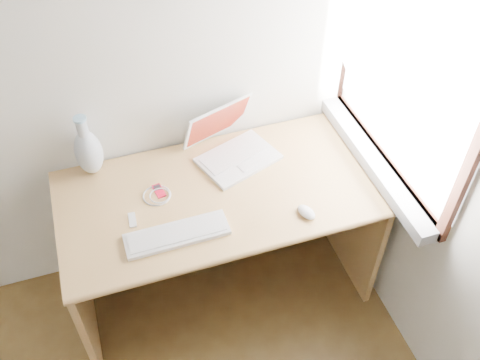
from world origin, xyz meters
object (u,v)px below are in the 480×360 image
object	(u,v)px
laptop	(235,145)
vase	(88,151)
external_keyboard	(177,234)
desk	(215,209)

from	to	relation	value
laptop	vase	bearing A→B (deg)	152.70
laptop	external_keyboard	xyz separation A→B (m)	(-0.38, -0.39, -0.04)
external_keyboard	desk	bearing A→B (deg)	49.08
vase	desk	bearing A→B (deg)	-22.78
vase	external_keyboard	bearing A→B (deg)	-60.69
desk	laptop	distance (m)	0.33
vase	laptop	bearing A→B (deg)	-7.97
desk	laptop	size ratio (longest dim) A/B	3.46
desk	external_keyboard	size ratio (longest dim) A/B	3.30
desk	vase	bearing A→B (deg)	157.22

